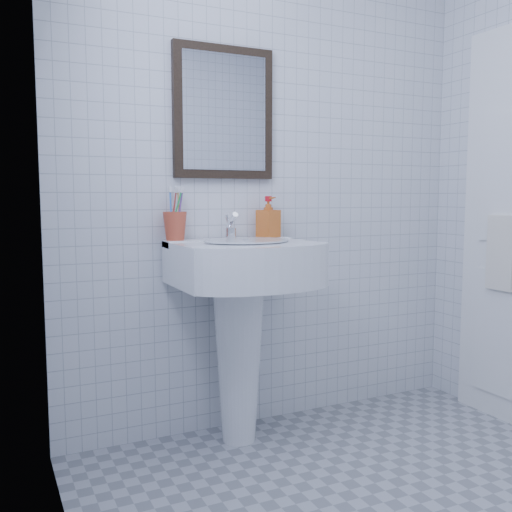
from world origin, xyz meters
TOP-DOWN VIEW (x-y plane):
  - wall_back at (0.00, 1.20)m, footprint 2.20×0.02m
  - wall_left at (-1.10, 0.00)m, footprint 0.02×2.40m
  - washbasin at (-0.27, 0.99)m, footprint 0.63×0.46m
  - faucet at (-0.27, 1.10)m, footprint 0.05×0.11m
  - toothbrush_cup at (-0.53, 1.13)m, footprint 0.12×0.12m
  - soap_dispenser at (-0.06, 1.12)m, footprint 0.12×0.12m
  - wall_mirror at (-0.27, 1.18)m, footprint 0.50×0.04m
  - towel_ring at (1.06, 0.68)m, footprint 0.01×0.18m
  - hand_towel at (1.04, 0.68)m, footprint 0.03×0.16m

SIDE VIEW (x-z plane):
  - washbasin at x=-0.27m, z-range 0.16..1.13m
  - hand_towel at x=1.04m, z-range 0.68..1.06m
  - faucet at x=-0.27m, z-range 0.94..1.07m
  - toothbrush_cup at x=-0.53m, z-range 0.96..1.08m
  - towel_ring at x=1.06m, z-range 0.96..1.14m
  - soap_dispenser at x=-0.06m, z-range 0.96..1.15m
  - wall_back at x=0.00m, z-range 0.00..2.50m
  - wall_left at x=-1.10m, z-range 0.00..2.50m
  - wall_mirror at x=-0.27m, z-range 1.24..1.86m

